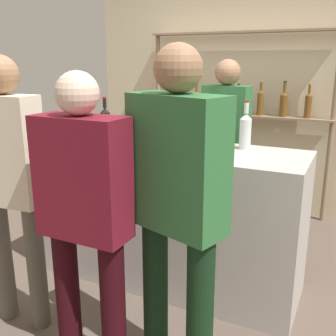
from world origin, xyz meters
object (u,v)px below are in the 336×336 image
(customer_left, at_px, (10,173))
(customer_right, at_px, (177,196))
(counter_bottle_0, at_px, (105,123))
(customer_center, at_px, (84,207))
(cork_jar, at_px, (110,129))
(server_behind_counter, at_px, (225,138))
(counter_bottle_3, at_px, (142,126))
(ice_bucket, at_px, (178,137))
(wine_glass, at_px, (147,126))
(counter_bottle_2, at_px, (230,128))
(counter_bottle_1, at_px, (245,130))

(customer_left, relative_size, customer_right, 0.97)
(counter_bottle_0, bearing_deg, customer_center, -61.30)
(cork_jar, relative_size, customer_left, 0.08)
(counter_bottle_0, height_order, server_behind_counter, server_behind_counter)
(customer_center, bearing_deg, counter_bottle_3, 12.07)
(customer_center, xyz_separation_m, customer_right, (0.44, 0.16, 0.07))
(ice_bucket, bearing_deg, cork_jar, 159.87)
(ice_bucket, xyz_separation_m, server_behind_counter, (0.03, 0.93, -0.17))
(wine_glass, bearing_deg, cork_jar, 170.56)
(wine_glass, height_order, customer_center, customer_center)
(wine_glass, relative_size, ice_bucket, 0.70)
(server_behind_counter, distance_m, customer_right, 1.65)
(counter_bottle_0, height_order, cork_jar, counter_bottle_0)
(ice_bucket, bearing_deg, customer_right, -65.84)
(counter_bottle_2, xyz_separation_m, cork_jar, (-0.99, -0.04, -0.08))
(counter_bottle_0, distance_m, server_behind_counter, 1.08)
(ice_bucket, height_order, customer_center, customer_center)
(ice_bucket, height_order, customer_right, customer_right)
(customer_right, bearing_deg, counter_bottle_1, 13.96)
(counter_bottle_1, height_order, counter_bottle_2, counter_bottle_2)
(counter_bottle_1, bearing_deg, counter_bottle_2, 175.19)
(wine_glass, height_order, customer_left, customer_left)
(counter_bottle_2, relative_size, wine_glass, 2.03)
(customer_right, bearing_deg, counter_bottle_2, 20.61)
(counter_bottle_3, distance_m, server_behind_counter, 0.94)
(counter_bottle_3, bearing_deg, counter_bottle_1, 16.99)
(ice_bucket, distance_m, customer_center, 0.90)
(customer_left, bearing_deg, counter_bottle_3, -32.06)
(counter_bottle_1, height_order, customer_center, customer_center)
(counter_bottle_0, height_order, customer_right, customer_right)
(ice_bucket, distance_m, customer_right, 0.78)
(customer_left, relative_size, server_behind_counter, 1.01)
(counter_bottle_3, relative_size, wine_glass, 2.20)
(counter_bottle_1, xyz_separation_m, ice_bucket, (-0.37, -0.29, -0.03))
(counter_bottle_0, bearing_deg, counter_bottle_3, -8.06)
(server_behind_counter, bearing_deg, customer_left, -19.01)
(counter_bottle_3, xyz_separation_m, customer_right, (0.64, -0.78, -0.19))
(counter_bottle_2, xyz_separation_m, customer_center, (-0.39, -1.16, -0.26))
(counter_bottle_1, bearing_deg, counter_bottle_3, -163.01)
(wine_glass, bearing_deg, counter_bottle_1, 7.28)
(ice_bucket, relative_size, cork_jar, 1.92)
(counter_bottle_2, bearing_deg, wine_glass, -170.44)
(counter_bottle_3, relative_size, server_behind_counter, 0.23)
(cork_jar, bearing_deg, customer_left, -91.15)
(counter_bottle_2, height_order, customer_center, customer_center)
(counter_bottle_1, height_order, customer_left, customer_left)
(counter_bottle_3, bearing_deg, ice_bucket, -13.98)
(server_behind_counter, distance_m, customer_center, 1.80)
(counter_bottle_1, distance_m, cork_jar, 1.10)
(counter_bottle_2, relative_size, customer_left, 0.20)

